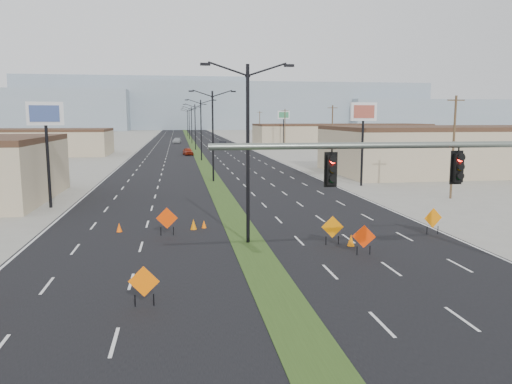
{
  "coord_description": "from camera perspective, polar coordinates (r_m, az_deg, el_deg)",
  "views": [
    {
      "loc": [
        -3.84,
        -15.54,
        7.12
      ],
      "look_at": [
        0.2,
        10.33,
        3.2
      ],
      "focal_mm": 35.0,
      "sensor_mm": 36.0,
      "label": 1
    }
  ],
  "objects": [
    {
      "name": "ground",
      "position": [
        17.52,
        4.75,
        -15.5
      ],
      "size": [
        600.0,
        600.0,
        0.0
      ],
      "primitive_type": "plane",
      "color": "gray",
      "rests_on": "ground"
    },
    {
      "name": "road_surface",
      "position": [
        115.82,
        -6.99,
        4.93
      ],
      "size": [
        25.0,
        400.0,
        0.02
      ],
      "primitive_type": "cube",
      "color": "black",
      "rests_on": "ground"
    },
    {
      "name": "median_strip",
      "position": [
        115.82,
        -6.99,
        4.93
      ],
      "size": [
        2.0,
        400.0,
        0.04
      ],
      "primitive_type": "cube",
      "color": "#2A4318",
      "rests_on": "ground"
    },
    {
      "name": "building_sw_far",
      "position": [
        104.52,
        -24.6,
        5.08
      ],
      "size": [
        30.0,
        14.0,
        4.5
      ],
      "primitive_type": "cube",
      "color": "tan",
      "rests_on": "ground"
    },
    {
      "name": "building_se_near",
      "position": [
        71.53,
        23.15,
        4.33
      ],
      "size": [
        36.0,
        18.0,
        5.5
      ],
      "primitive_type": "cube",
      "color": "tan",
      "rests_on": "ground"
    },
    {
      "name": "building_se_far",
      "position": [
        132.41,
        9.61,
        6.4
      ],
      "size": [
        44.0,
        16.0,
        5.0
      ],
      "primitive_type": "cube",
      "color": "tan",
      "rests_on": "ground"
    },
    {
      "name": "mesa_center",
      "position": [
        318.64,
        -0.99,
        9.75
      ],
      "size": [
        220.0,
        50.0,
        28.0
      ],
      "primitive_type": "cube",
      "color": "#879AA8",
      "rests_on": "ground"
    },
    {
      "name": "mesa_east",
      "position": [
        356.59,
        22.39,
        8.19
      ],
      "size": [
        160.0,
        50.0,
        18.0
      ],
      "primitive_type": "cube",
      "color": "#879AA8",
      "rests_on": "ground"
    },
    {
      "name": "mesa_backdrop",
      "position": [
        336.67,
        -13.54,
        9.8
      ],
      "size": [
        140.0,
        50.0,
        32.0
      ],
      "primitive_type": "cube",
      "color": "#879AA8",
      "rests_on": "ground"
    },
    {
      "name": "signal_mast",
      "position": [
        21.6,
        26.22,
        1.45
      ],
      "size": [
        16.3,
        0.6,
        8.0
      ],
      "color": "slate",
      "rests_on": "ground"
    },
    {
      "name": "streetlight_0",
      "position": [
        27.86,
        -0.94,
        5.01
      ],
      "size": [
        5.15,
        0.24,
        10.02
      ],
      "color": "black",
      "rests_on": "ground"
    },
    {
      "name": "streetlight_1",
      "position": [
        55.7,
        -4.96,
        6.73
      ],
      "size": [
        5.15,
        0.24,
        10.02
      ],
      "color": "black",
      "rests_on": "ground"
    },
    {
      "name": "streetlight_2",
      "position": [
        83.64,
        -6.3,
        7.3
      ],
      "size": [
        5.15,
        0.24,
        10.02
      ],
      "color": "black",
      "rests_on": "ground"
    },
    {
      "name": "streetlight_3",
      "position": [
        111.62,
        -6.97,
        7.58
      ],
      "size": [
        5.15,
        0.24,
        10.02
      ],
      "color": "black",
      "rests_on": "ground"
    },
    {
      "name": "streetlight_4",
      "position": [
        139.6,
        -7.37,
        7.75
      ],
      "size": [
        5.15,
        0.24,
        10.02
      ],
      "color": "black",
      "rests_on": "ground"
    },
    {
      "name": "streetlight_5",
      "position": [
        167.59,
        -7.64,
        7.86
      ],
      "size": [
        5.15,
        0.24,
        10.02
      ],
      "color": "black",
      "rests_on": "ground"
    },
    {
      "name": "streetlight_6",
      "position": [
        195.58,
        -7.83,
        7.94
      ],
      "size": [
        5.15,
        0.24,
        10.02
      ],
      "color": "black",
      "rests_on": "ground"
    },
    {
      "name": "utility_pole_0",
      "position": [
        47.09,
        21.63,
        4.94
      ],
      "size": [
        1.6,
        0.2,
        9.0
      ],
      "color": "#4C3823",
      "rests_on": "ground"
    },
    {
      "name": "utility_pole_1",
      "position": [
        79.25,
        8.69,
        6.65
      ],
      "size": [
        1.6,
        0.2,
        9.0
      ],
      "color": "#4C3823",
      "rests_on": "ground"
    },
    {
      "name": "utility_pole_2",
      "position": [
        113.11,
        3.32,
        7.26
      ],
      "size": [
        1.6,
        0.2,
        9.0
      ],
      "color": "#4C3823",
      "rests_on": "ground"
    },
    {
      "name": "utility_pole_3",
      "position": [
        147.5,
        0.42,
        7.57
      ],
      "size": [
        1.6,
        0.2,
        9.0
      ],
      "color": "#4C3823",
      "rests_on": "ground"
    },
    {
      "name": "car_left",
      "position": [
        96.02,
        -7.79,
        4.6
      ],
      "size": [
        2.2,
        4.3,
        1.4
      ],
      "primitive_type": "imported",
      "rotation": [
        0.0,
        0.0,
        0.14
      ],
      "color": "maroon",
      "rests_on": "ground"
    },
    {
      "name": "car_mid",
      "position": [
        118.42,
        -3.8,
        5.45
      ],
      "size": [
        2.23,
        5.17,
        1.65
      ],
      "primitive_type": "imported",
      "rotation": [
        0.0,
        0.0,
        -0.1
      ],
      "color": "black",
      "rests_on": "ground"
    },
    {
      "name": "car_far",
      "position": [
        141.29,
        -9.02,
        5.82
      ],
      "size": [
        2.65,
        5.24,
        1.46
      ],
      "primitive_type": "imported",
      "rotation": [
        0.0,
        0.0,
        -0.12
      ],
      "color": "#A3A7AC",
      "rests_on": "ground"
    },
    {
      "name": "construction_sign_1",
      "position": [
        19.59,
        -12.7,
        -10.11
      ],
      "size": [
        1.18,
        0.22,
        1.59
      ],
      "rotation": [
        0.0,
        0.0,
        -0.15
      ],
      "color": "#FF6A05",
      "rests_on": "ground"
    },
    {
      "name": "construction_sign_2",
      "position": [
        30.72,
        -10.15,
        -3.07
      ],
      "size": [
        1.3,
        0.14,
        1.73
      ],
      "rotation": [
        0.0,
        0.0,
        -0.08
      ],
      "color": "#E73C04",
      "rests_on": "ground"
    },
    {
      "name": "construction_sign_3",
      "position": [
        26.6,
        12.23,
        -5.11
      ],
      "size": [
        1.16,
        0.41,
        1.6
      ],
      "rotation": [
        0.0,
        0.0,
        -0.31
      ],
      "color": "#F33605",
      "rests_on": "ground"
    },
    {
      "name": "construction_sign_4",
      "position": [
        28.38,
        8.73,
        -4.09
      ],
      "size": [
        1.24,
        0.19,
        1.66
      ],
      "rotation": [
        0.0,
        0.0,
        -0.12
      ],
      "color": "orange",
      "rests_on": "ground"
    },
    {
      "name": "construction_sign_5",
      "position": [
        32.43,
        19.58,
        -2.92
      ],
      "size": [
        1.23,
        0.2,
        1.65
      ],
      "rotation": [
        0.0,
        0.0,
        0.13
      ],
      "color": "#D56D04",
      "rests_on": "ground"
    },
    {
      "name": "cone_0",
      "position": [
        32.22,
        -7.16,
        -3.69
      ],
      "size": [
        0.51,
        0.51,
        0.69
      ],
      "primitive_type": "cone",
      "rotation": [
        0.0,
        0.0,
        0.26
      ],
      "color": "orange",
      "rests_on": "ground"
    },
    {
      "name": "cone_1",
      "position": [
        32.58,
        -5.96,
        -3.68
      ],
      "size": [
        0.42,
        0.42,
        0.53
      ],
      "primitive_type": "cone",
      "rotation": [
        0.0,
        0.0,
        0.39
      ],
      "color": "#FF6505",
      "rests_on": "ground"
    },
    {
      "name": "cone_2",
      "position": [
        28.43,
        10.8,
        -5.44
      ],
      "size": [
        0.52,
        0.52,
        0.68
      ],
      "primitive_type": "cone",
      "rotation": [
        0.0,
        0.0,
        0.33
      ],
      "color": "orange",
      "rests_on": "ground"
    },
    {
      "name": "cone_3",
      "position": [
        32.45,
        -15.37,
        -3.93
      ],
      "size": [
        0.44,
        0.44,
        0.6
      ],
      "primitive_type": "cone",
      "rotation": [
        0.0,
        0.0,
        -0.25
      ],
      "color": "#FF5805",
      "rests_on": "ground"
    },
    {
      "name": "pole_sign_west",
      "position": [
        42.48,
        -22.91,
        7.32
      ],
      "size": [
        2.72,
        0.97,
        8.33
      ],
      "rotation": [
        0.0,
        0.0,
        0.23
      ],
      "color": "black",
      "rests_on": "ground"
    },
    {
      "name": "pole_sign_east_near",
      "position": [
        53.2,
        12.16,
        8.21
      ],
      "size": [
        2.84,
        0.54,
        8.66
      ],
      "rotation": [
        0.0,
        0.0,
        0.06
      ],
      "color": "black",
      "rests_on": "ground"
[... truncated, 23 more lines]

